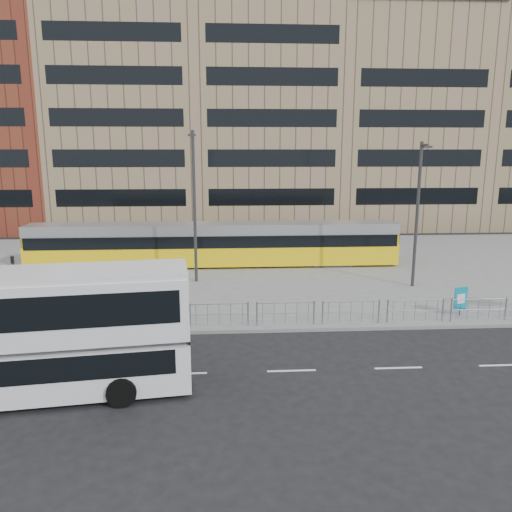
{
  "coord_description": "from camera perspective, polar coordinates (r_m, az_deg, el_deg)",
  "views": [
    {
      "loc": [
        -0.33,
        -20.91,
        7.94
      ],
      "look_at": [
        1.29,
        6.0,
        2.2
      ],
      "focal_mm": 35.0,
      "sensor_mm": 36.0,
      "label": 1
    }
  ],
  "objects": [
    {
      "name": "lamp_post_east",
      "position": [
        29.75,
        18.01,
        5.08
      ],
      "size": [
        0.45,
        1.04,
        8.26
      ],
      "color": "#2D2D30",
      "rests_on": "plaza"
    },
    {
      "name": "pedestrian",
      "position": [
        25.87,
        -14.89,
        -4.12
      ],
      "size": [
        0.38,
        0.57,
        1.56
      ],
      "primitive_type": "imported",
      "rotation": [
        0.0,
        0.0,
        1.57
      ],
      "color": "black",
      "rests_on": "plaza"
    },
    {
      "name": "tram",
      "position": [
        34.17,
        -4.76,
        1.33
      ],
      "size": [
        24.97,
        2.43,
        2.94
      ],
      "rotation": [
        0.0,
        0.0,
        0.0
      ],
      "color": "yellow",
      "rests_on": "plaza"
    },
    {
      "name": "pedestrian_barrier",
      "position": [
        22.64,
        2.64,
        -5.9
      ],
      "size": [
        32.07,
        0.07,
        1.1
      ],
      "color": "#93959B",
      "rests_on": "plaza"
    },
    {
      "name": "road_markings",
      "position": [
        18.73,
        0.97,
        -13.05
      ],
      "size": [
        62.0,
        0.12,
        0.01
      ],
      "primitive_type": "cube",
      "color": "white",
      "rests_on": "ground"
    },
    {
      "name": "kerb",
      "position": [
        22.39,
        -2.41,
        -8.56
      ],
      "size": [
        64.0,
        0.25,
        0.17
      ],
      "primitive_type": "cube",
      "color": "gray",
      "rests_on": "ground"
    },
    {
      "name": "ground",
      "position": [
        22.37,
        -2.41,
        -8.78
      ],
      "size": [
        120.0,
        120.0,
        0.0
      ],
      "primitive_type": "plane",
      "color": "black",
      "rests_on": "ground"
    },
    {
      "name": "lamp_post_west",
      "position": [
        29.58,
        -7.06,
        6.19
      ],
      "size": [
        0.45,
        1.04,
        8.91
      ],
      "color": "#2D2D30",
      "rests_on": "plaza"
    },
    {
      "name": "plaza",
      "position": [
        33.84,
        -2.8,
        -1.44
      ],
      "size": [
        64.0,
        24.0,
        0.15
      ],
      "primitive_type": "cube",
      "color": "slate",
      "rests_on": "ground"
    },
    {
      "name": "traffic_light_west",
      "position": [
        25.32,
        -25.88,
        -2.49
      ],
      "size": [
        0.22,
        0.24,
        3.1
      ],
      "rotation": [
        0.0,
        0.0,
        0.3
      ],
      "color": "#2D2D30",
      "rests_on": "plaza"
    },
    {
      "name": "double_decker_bus",
      "position": [
        17.75,
        -25.13,
        -7.79
      ],
      "size": [
        10.73,
        3.72,
        4.2
      ],
      "rotation": [
        0.0,
        0.0,
        0.12
      ],
      "color": "white",
      "rests_on": "ground"
    },
    {
      "name": "ad_panel",
      "position": [
        25.83,
        22.35,
        -4.57
      ],
      "size": [
        0.73,
        0.27,
        1.41
      ],
      "rotation": [
        0.0,
        0.0,
        0.3
      ],
      "color": "#2D2D30",
      "rests_on": "plaza"
    },
    {
      "name": "building_row",
      "position": [
        55.44,
        -1.57,
        17.16
      ],
      "size": [
        70.4,
        18.4,
        31.2
      ],
      "color": "brown",
      "rests_on": "ground"
    }
  ]
}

